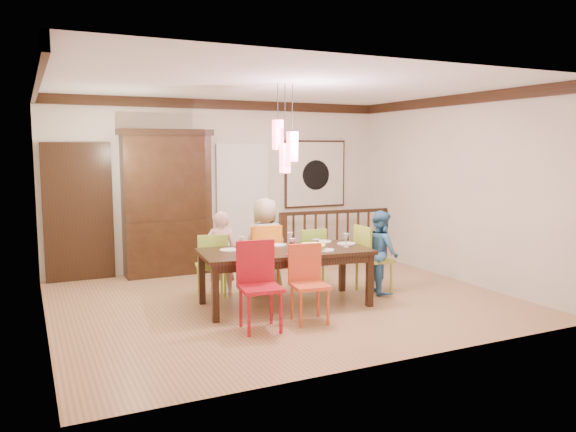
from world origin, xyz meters
name	(u,v)px	position (x,y,z in m)	size (l,w,h in m)	color
floor	(283,300)	(0.00, 0.00, 0.00)	(6.00, 6.00, 0.00)	#A47A4F
ceiling	(283,85)	(0.00, 0.00, 2.90)	(6.00, 6.00, 0.00)	white
wall_back	(223,184)	(0.00, 2.50, 1.45)	(6.00, 6.00, 0.00)	beige
wall_left	(40,205)	(-3.00, 0.00, 1.45)	(5.00, 5.00, 0.00)	beige
wall_right	(456,188)	(3.00, 0.00, 1.45)	(5.00, 5.00, 0.00)	beige
crown_molding	(283,92)	(0.00, 0.00, 2.82)	(6.00, 5.00, 0.16)	black
panel_door	(79,214)	(-2.40, 2.45, 1.05)	(1.04, 0.07, 2.24)	black
white_doorway	(243,206)	(0.35, 2.46, 1.05)	(0.97, 0.05, 2.22)	silver
painting	(315,174)	(1.80, 2.46, 1.60)	(1.25, 0.06, 1.25)	black
pendant_cluster	(285,146)	(-0.08, -0.23, 2.11)	(0.27, 0.21, 1.14)	#FF4C64
dining_table	(285,256)	(-0.08, -0.23, 0.67)	(2.31, 1.23, 0.75)	black
chair_far_left	(211,260)	(-0.84, 0.60, 0.52)	(0.48, 0.48, 0.91)	#A4D242
chair_far_mid	(262,254)	(-0.11, 0.50, 0.57)	(0.48, 0.48, 1.00)	orange
chair_far_right	(309,253)	(0.69, 0.58, 0.51)	(0.42, 0.42, 0.89)	#89C433
chair_near_left	(260,281)	(-0.77, -1.04, 0.58)	(0.51, 0.51, 1.01)	#AB101D
chair_near_mid	(310,279)	(-0.13, -1.03, 0.53)	(0.47, 0.47, 0.93)	#D34B27
chair_end_right	(374,254)	(1.38, -0.15, 0.56)	(0.45, 0.45, 0.98)	#9FB231
china_hutch	(167,202)	(-1.04, 2.30, 1.20)	(1.51, 0.46, 2.38)	black
balustrade	(337,235)	(1.99, 1.95, 0.50)	(2.24, 0.27, 0.96)	black
person_far_left	(221,254)	(-0.69, 0.60, 0.60)	(0.44, 0.29, 1.21)	beige
person_far_mid	(265,244)	(-0.01, 0.63, 0.68)	(0.67, 0.43, 1.37)	#BAAD8D
person_end_right	(381,252)	(1.44, -0.23, 0.60)	(0.58, 0.45, 1.20)	teal
serving_bowl	(313,247)	(0.24, -0.41, 0.79)	(0.33, 0.33, 0.08)	#FAED47
small_bowl	(264,248)	(-0.36, -0.18, 0.78)	(0.21, 0.21, 0.07)	white
cup_left	(253,251)	(-0.60, -0.39, 0.80)	(0.13, 0.13, 0.11)	silver
cup_right	(316,242)	(0.45, -0.11, 0.79)	(0.09, 0.09, 0.09)	silver
plate_far_left	(230,250)	(-0.76, 0.03, 0.76)	(0.26, 0.26, 0.01)	white
plate_far_mid	(277,245)	(-0.04, 0.10, 0.76)	(0.26, 0.26, 0.01)	white
plate_far_right	(322,241)	(0.66, 0.09, 0.76)	(0.26, 0.26, 0.01)	white
plate_near_left	(247,256)	(-0.71, -0.48, 0.76)	(0.26, 0.26, 0.01)	white
plate_near_mid	(324,250)	(0.35, -0.52, 0.76)	(0.26, 0.26, 0.01)	white
plate_end_right	(346,244)	(0.87, -0.21, 0.76)	(0.26, 0.26, 0.01)	white
wine_glass_a	(242,244)	(-0.64, -0.09, 0.84)	(0.08, 0.08, 0.19)	#590C19
wine_glass_b	(290,239)	(0.09, -0.03, 0.84)	(0.08, 0.08, 0.19)	silver
wine_glass_c	(292,246)	(-0.11, -0.49, 0.84)	(0.08, 0.08, 0.19)	#590C19
wine_glass_d	(346,240)	(0.74, -0.41, 0.84)	(0.08, 0.08, 0.19)	silver
napkin	(294,255)	(-0.14, -0.63, 0.76)	(0.18, 0.14, 0.01)	#D83359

